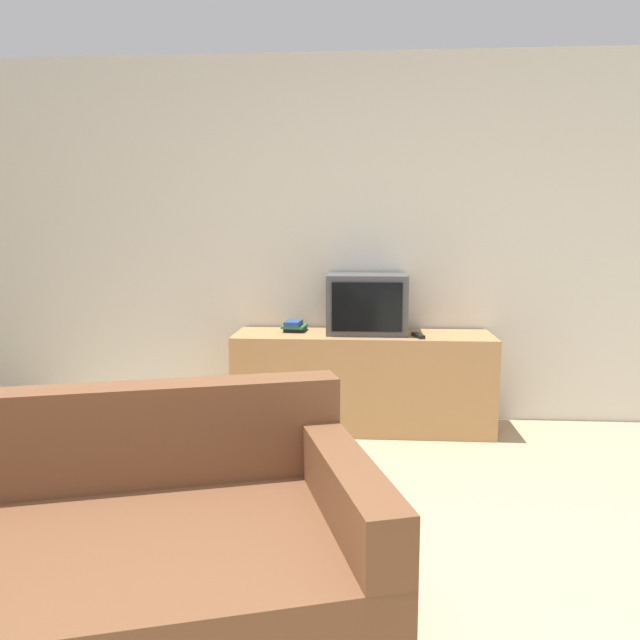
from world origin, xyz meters
The scene contains 6 objects.
wall_back centered at (0.00, 3.03, 1.30)m, with size 9.00×0.06×2.60m.
tv_stand centered at (0.13, 2.73, 0.33)m, with size 1.77×0.50×0.67m.
television centered at (0.15, 2.78, 0.87)m, with size 0.54×0.41×0.41m.
couch centered at (-0.82, 0.16, 0.29)m, with size 2.16×1.47×0.84m.
book_stack centered at (-0.36, 2.81, 0.71)m, with size 0.18×0.22×0.08m.
remote_on_stand centered at (0.49, 2.61, 0.68)m, with size 0.08×0.17×0.02m.
Camera 1 is at (0.13, -1.51, 1.38)m, focal length 35.00 mm.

